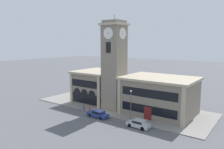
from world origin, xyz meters
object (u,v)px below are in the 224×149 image
(street_lamp, at_px, (131,101))
(parked_car_mid, at_px, (139,124))
(bollard, at_px, (84,107))
(fire_hydrant, at_px, (90,109))
(parked_car_near, at_px, (98,114))

(street_lamp, bearing_deg, parked_car_mid, -35.62)
(bollard, relative_size, fire_hydrant, 1.22)
(bollard, xyz_separation_m, fire_hydrant, (1.71, -0.05, -0.10))
(fire_hydrant, bearing_deg, parked_car_mid, -6.92)
(parked_car_near, height_order, fire_hydrant, parked_car_near)
(fire_hydrant, bearing_deg, street_lamp, 2.92)
(street_lamp, height_order, bollard, street_lamp)
(street_lamp, relative_size, bollard, 5.39)
(street_lamp, bearing_deg, parked_car_near, -161.91)
(parked_car_mid, bearing_deg, parked_car_near, 1.23)
(parked_car_mid, relative_size, bollard, 3.84)
(street_lamp, relative_size, fire_hydrant, 6.57)
(fire_hydrant, bearing_deg, bollard, 178.47)
(street_lamp, height_order, fire_hydrant, street_lamp)
(street_lamp, bearing_deg, fire_hydrant, -177.08)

